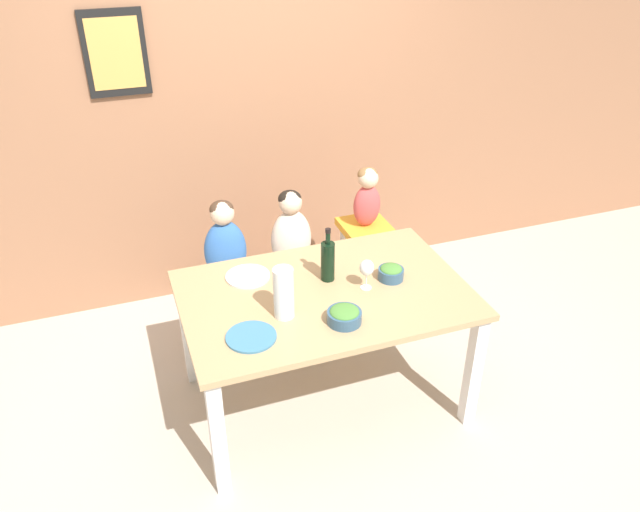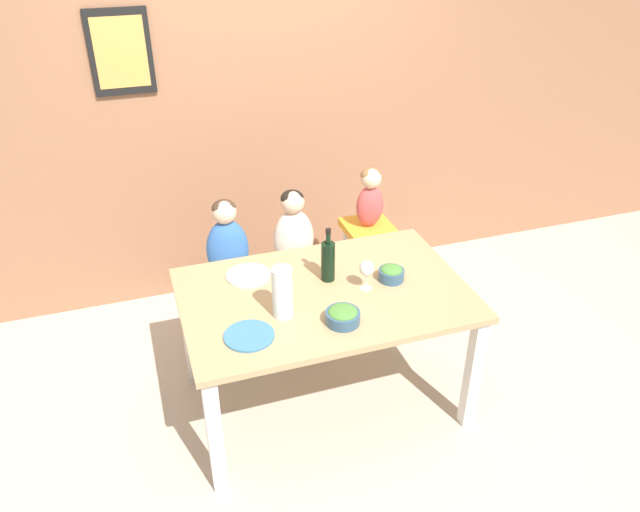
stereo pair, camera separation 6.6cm
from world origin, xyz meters
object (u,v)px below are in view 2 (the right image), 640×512
person_baby_right (370,195)px  wine_bottle (328,260)px  chair_far_left (231,288)px  person_child_center (293,231)px  person_child_left (227,241)px  salad_bowl_large (344,315)px  salad_bowl_small (391,273)px  wine_glass_near (367,269)px  paper_towel_roll (282,292)px  dinner_plate_front_left (249,336)px  chair_right_highchair (368,247)px  dinner_plate_back_left (248,275)px  chair_far_center (295,277)px

person_baby_right → wine_bottle: size_ratio=1.29×
chair_far_left → person_baby_right: size_ratio=1.19×
chair_far_left → person_child_center: 0.54m
person_child_left → salad_bowl_large: 1.08m
person_child_center → salad_bowl_small: person_child_center is taller
chair_far_left → wine_glass_near: bearing=-51.7°
person_child_left → person_child_center: bearing=0.0°
paper_towel_roll → wine_glass_near: bearing=10.6°
person_baby_right → dinner_plate_front_left: person_baby_right is taller
person_child_center → person_baby_right: (0.51, 0.00, 0.17)m
person_child_center → chair_right_highchair: bearing=-0.1°
chair_far_left → person_baby_right: (0.93, 0.00, 0.51)m
chair_far_left → wine_glass_near: size_ratio=2.78×
chair_right_highchair → dinner_plate_back_left: 1.03m
person_baby_right → wine_glass_near: person_baby_right is taller
person_child_center → dinner_plate_back_left: person_child_center is taller
chair_far_left → salad_bowl_small: (0.76, -0.72, 0.40)m
person_baby_right → person_child_left: bearing=-180.0°
chair_far_center → wine_bottle: size_ratio=1.53×
person_baby_right → paper_towel_roll: (-0.82, -0.85, -0.02)m
person_child_left → salad_bowl_small: (0.76, -0.72, 0.05)m
chair_far_left → chair_right_highchair: (0.93, -0.00, 0.14)m
chair_far_left → person_child_left: size_ratio=0.89×
person_child_center → dinner_plate_front_left: 1.09m
wine_glass_near → salad_bowl_large: size_ratio=1.00×
person_child_center → dinner_plate_back_left: bearing=-131.0°
chair_far_left → wine_glass_near: wine_glass_near is taller
paper_towel_roll → dinner_plate_front_left: 0.27m
chair_far_left → person_child_left: 0.34m
wine_bottle → dinner_plate_front_left: (-0.52, -0.36, -0.11)m
chair_far_left → dinner_plate_back_left: (0.03, -0.45, 0.36)m
wine_bottle → person_child_center: bearing=91.7°
wine_bottle → paper_towel_roll: (-0.32, -0.24, 0.02)m
chair_far_center → person_child_left: size_ratio=0.89×
person_baby_right → salad_bowl_small: size_ratio=2.84×
chair_far_left → wine_bottle: 0.89m
person_child_center → dinner_plate_front_left: bearing=-117.4°
paper_towel_roll → chair_far_left: bearing=97.9°
person_child_left → wine_glass_near: bearing=-51.8°
person_child_left → dinner_plate_back_left: size_ratio=2.19×
chair_far_left → paper_towel_roll: bearing=-82.1°
chair_far_center → chair_right_highchair: bearing=-0.0°
chair_right_highchair → person_child_center: size_ratio=1.29×
chair_far_left → paper_towel_roll: paper_towel_roll is taller
person_baby_right → salad_bowl_small: bearing=-103.2°
person_child_center → dinner_plate_front_left: (-0.50, -0.97, 0.02)m
chair_far_left → salad_bowl_large: size_ratio=2.77×
person_baby_right → salad_bowl_small: (-0.17, -0.72, -0.11)m
chair_far_left → salad_bowl_large: bearing=-69.0°
chair_right_highchair → salad_bowl_large: salad_bowl_large is taller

